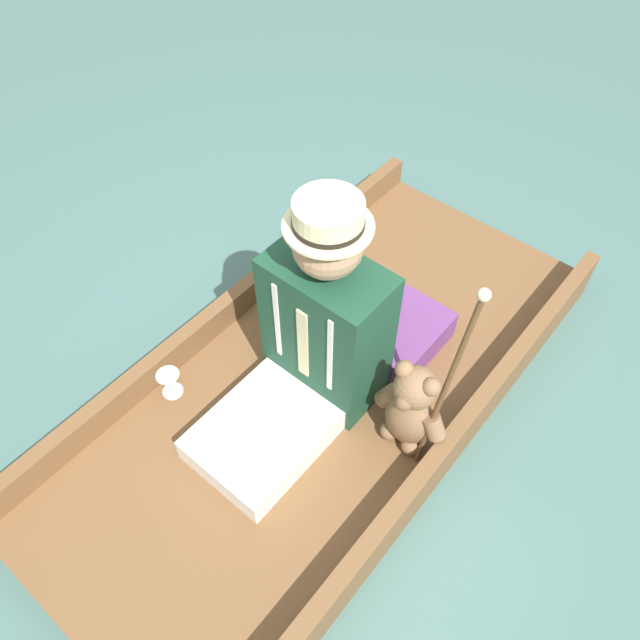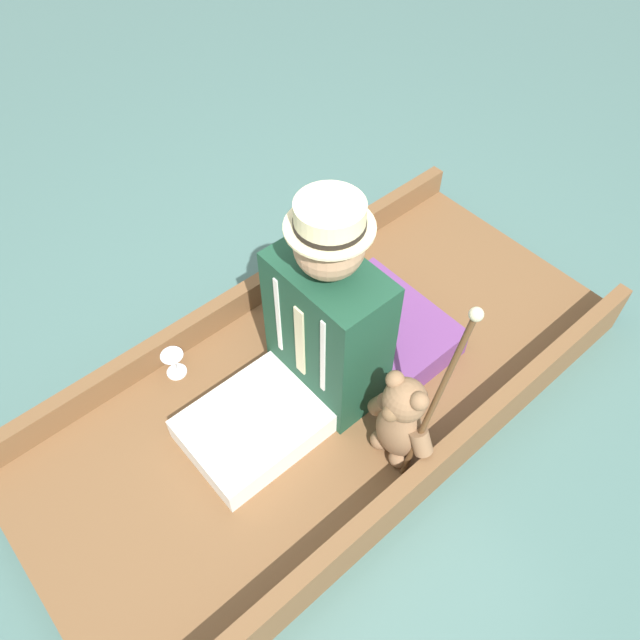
% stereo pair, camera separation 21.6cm
% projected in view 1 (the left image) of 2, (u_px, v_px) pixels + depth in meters
% --- Properties ---
extents(ground_plane, '(16.00, 16.00, 0.00)m').
position_uv_depth(ground_plane, '(326.00, 398.00, 2.58)').
color(ground_plane, '#476B66').
extents(punt_boat, '(1.13, 2.45, 0.25)m').
position_uv_depth(punt_boat, '(327.00, 389.00, 2.52)').
color(punt_boat, brown).
rests_on(punt_boat, ground_plane).
extents(seat_cushion, '(0.55, 0.39, 0.14)m').
position_uv_depth(seat_cushion, '(375.00, 320.00, 2.60)').
color(seat_cushion, '#6B3875').
rests_on(seat_cushion, punt_boat).
extents(seated_person, '(0.43, 0.75, 0.91)m').
position_uv_depth(seated_person, '(314.00, 338.00, 2.20)').
color(seated_person, white).
rests_on(seated_person, punt_boat).
extents(teddy_bear, '(0.29, 0.17, 0.42)m').
position_uv_depth(teddy_bear, '(411.00, 409.00, 2.18)').
color(teddy_bear, '#846042').
rests_on(teddy_bear, punt_boat).
extents(wine_glass, '(0.09, 0.09, 0.12)m').
position_uv_depth(wine_glass, '(169.00, 379.00, 2.39)').
color(wine_glass, silver).
rests_on(wine_glass, punt_boat).
extents(walking_cane, '(0.04, 0.22, 0.77)m').
position_uv_depth(walking_cane, '(453.00, 369.00, 1.98)').
color(walking_cane, brown).
rests_on(walking_cane, punt_boat).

